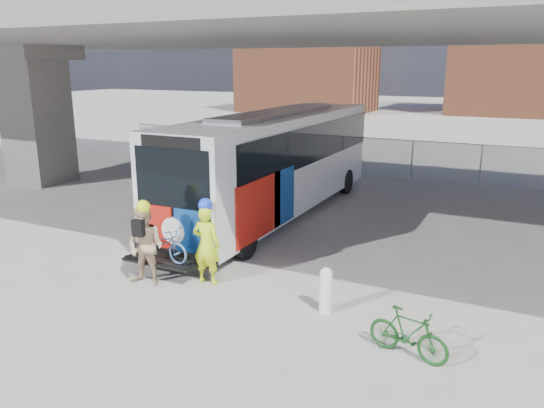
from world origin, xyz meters
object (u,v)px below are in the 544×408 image
Objects in this scene: bollard at (326,288)px; cyclist_tan at (146,245)px; bike_parked at (408,334)px; cyclist_hivis at (206,243)px; bus at (277,156)px.

cyclist_tan is at bearing -173.61° from bollard.
cyclist_hivis is at bearing 89.29° from bike_parked.
bus is 8.33× the size of bike_parked.
cyclist_hivis reaches higher than bike_parked.
bus is at bearing 82.54° from cyclist_tan.
bus is 7.14m from cyclist_tan.
bus is 6.10× the size of cyclist_tan.
bollard is 2.25m from bike_parked.
bus is 8.01m from bollard.
bollard is at bearing 171.48° from cyclist_hivis.
cyclist_hivis is (-3.16, 0.23, 0.48)m from bollard.
bus is at bearing 52.87° from bike_parked.
cyclist_tan is at bearing 98.23° from bike_parked.
bus is 10.02m from bike_parked.
cyclist_tan is (-0.10, -7.05, -1.11)m from bus.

